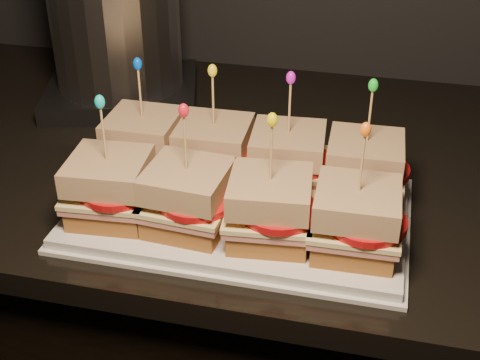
# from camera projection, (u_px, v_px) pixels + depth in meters

# --- Properties ---
(platter) EXTENTS (0.42, 0.26, 0.02)m
(platter) POSITION_uv_depth(u_px,v_px,m) (240.00, 210.00, 0.86)
(platter) COLOR silver
(platter) RESTS_ON granite_slab
(platter_rim) EXTENTS (0.43, 0.27, 0.01)m
(platter_rim) POSITION_uv_depth(u_px,v_px,m) (240.00, 214.00, 0.86)
(platter_rim) COLOR silver
(platter_rim) RESTS_ON granite_slab
(sandwich_0_bread_bot) EXTENTS (0.09, 0.09, 0.03)m
(sandwich_0_bread_bot) POSITION_uv_depth(u_px,v_px,m) (146.00, 160.00, 0.93)
(sandwich_0_bread_bot) COLOR brown
(sandwich_0_bread_bot) RESTS_ON platter
(sandwich_0_ham) EXTENTS (0.10, 0.10, 0.01)m
(sandwich_0_ham) POSITION_uv_depth(u_px,v_px,m) (145.00, 150.00, 0.92)
(sandwich_0_ham) COLOR #C66D64
(sandwich_0_ham) RESTS_ON sandwich_0_bread_bot
(sandwich_0_cheese) EXTENTS (0.10, 0.10, 0.01)m
(sandwich_0_cheese) POSITION_uv_depth(u_px,v_px,m) (144.00, 145.00, 0.92)
(sandwich_0_cheese) COLOR #F4E296
(sandwich_0_cheese) RESTS_ON sandwich_0_ham
(sandwich_0_tomato) EXTENTS (0.09, 0.09, 0.01)m
(sandwich_0_tomato) POSITION_uv_depth(u_px,v_px,m) (151.00, 143.00, 0.91)
(sandwich_0_tomato) COLOR red
(sandwich_0_tomato) RESTS_ON sandwich_0_cheese
(sandwich_0_bread_top) EXTENTS (0.09, 0.09, 0.03)m
(sandwich_0_bread_top) POSITION_uv_depth(u_px,v_px,m) (143.00, 127.00, 0.90)
(sandwich_0_bread_top) COLOR brown
(sandwich_0_bread_top) RESTS_ON sandwich_0_tomato
(sandwich_0_pick) EXTENTS (0.00, 0.00, 0.09)m
(sandwich_0_pick) POSITION_uv_depth(u_px,v_px,m) (140.00, 96.00, 0.88)
(sandwich_0_pick) COLOR tan
(sandwich_0_pick) RESTS_ON sandwich_0_bread_top
(sandwich_0_frill) EXTENTS (0.01, 0.01, 0.02)m
(sandwich_0_frill) POSITION_uv_depth(u_px,v_px,m) (138.00, 64.00, 0.85)
(sandwich_0_frill) COLOR blue
(sandwich_0_frill) RESTS_ON sandwich_0_pick
(sandwich_1_bread_bot) EXTENTS (0.09, 0.09, 0.03)m
(sandwich_1_bread_bot) POSITION_uv_depth(u_px,v_px,m) (215.00, 169.00, 0.91)
(sandwich_1_bread_bot) COLOR brown
(sandwich_1_bread_bot) RESTS_ON platter
(sandwich_1_ham) EXTENTS (0.10, 0.10, 0.01)m
(sandwich_1_ham) POSITION_uv_depth(u_px,v_px,m) (214.00, 158.00, 0.90)
(sandwich_1_ham) COLOR #C66D64
(sandwich_1_ham) RESTS_ON sandwich_1_bread_bot
(sandwich_1_cheese) EXTENTS (0.10, 0.10, 0.01)m
(sandwich_1_cheese) POSITION_uv_depth(u_px,v_px,m) (214.00, 153.00, 0.90)
(sandwich_1_cheese) COLOR #F4E296
(sandwich_1_cheese) RESTS_ON sandwich_1_ham
(sandwich_1_tomato) EXTENTS (0.09, 0.09, 0.01)m
(sandwich_1_tomato) POSITION_uv_depth(u_px,v_px,m) (222.00, 152.00, 0.89)
(sandwich_1_tomato) COLOR red
(sandwich_1_tomato) RESTS_ON sandwich_1_cheese
(sandwich_1_bread_top) EXTENTS (0.10, 0.10, 0.03)m
(sandwich_1_bread_top) POSITION_uv_depth(u_px,v_px,m) (214.00, 135.00, 0.88)
(sandwich_1_bread_top) COLOR brown
(sandwich_1_bread_top) RESTS_ON sandwich_1_tomato
(sandwich_1_pick) EXTENTS (0.00, 0.00, 0.09)m
(sandwich_1_pick) POSITION_uv_depth(u_px,v_px,m) (213.00, 103.00, 0.86)
(sandwich_1_pick) COLOR tan
(sandwich_1_pick) RESTS_ON sandwich_1_bread_top
(sandwich_1_frill) EXTENTS (0.01, 0.01, 0.02)m
(sandwich_1_frill) POSITION_uv_depth(u_px,v_px,m) (212.00, 71.00, 0.83)
(sandwich_1_frill) COLOR yellow
(sandwich_1_frill) RESTS_ON sandwich_1_pick
(sandwich_2_bread_bot) EXTENTS (0.10, 0.10, 0.03)m
(sandwich_2_bread_bot) POSITION_uv_depth(u_px,v_px,m) (287.00, 177.00, 0.89)
(sandwich_2_bread_bot) COLOR brown
(sandwich_2_bread_bot) RESTS_ON platter
(sandwich_2_ham) EXTENTS (0.11, 0.10, 0.01)m
(sandwich_2_ham) POSITION_uv_depth(u_px,v_px,m) (287.00, 167.00, 0.88)
(sandwich_2_ham) COLOR #C66D64
(sandwich_2_ham) RESTS_ON sandwich_2_bread_bot
(sandwich_2_cheese) EXTENTS (0.11, 0.11, 0.01)m
(sandwich_2_cheese) POSITION_uv_depth(u_px,v_px,m) (287.00, 162.00, 0.88)
(sandwich_2_cheese) COLOR #F4E296
(sandwich_2_cheese) RESTS_ON sandwich_2_ham
(sandwich_2_tomato) EXTENTS (0.09, 0.09, 0.01)m
(sandwich_2_tomato) POSITION_uv_depth(u_px,v_px,m) (296.00, 160.00, 0.87)
(sandwich_2_tomato) COLOR red
(sandwich_2_tomato) RESTS_ON sandwich_2_cheese
(sandwich_2_bread_top) EXTENTS (0.10, 0.10, 0.03)m
(sandwich_2_bread_top) POSITION_uv_depth(u_px,v_px,m) (288.00, 143.00, 0.86)
(sandwich_2_bread_top) COLOR brown
(sandwich_2_bread_top) RESTS_ON sandwich_2_tomato
(sandwich_2_pick) EXTENTS (0.00, 0.00, 0.09)m
(sandwich_2_pick) POSITION_uv_depth(u_px,v_px,m) (289.00, 111.00, 0.84)
(sandwich_2_pick) COLOR tan
(sandwich_2_pick) RESTS_ON sandwich_2_bread_top
(sandwich_2_frill) EXTENTS (0.01, 0.01, 0.02)m
(sandwich_2_frill) POSITION_uv_depth(u_px,v_px,m) (291.00, 78.00, 0.82)
(sandwich_2_frill) COLOR #C112C4
(sandwich_2_frill) RESTS_ON sandwich_2_pick
(sandwich_3_bread_bot) EXTENTS (0.09, 0.09, 0.03)m
(sandwich_3_bread_bot) POSITION_uv_depth(u_px,v_px,m) (362.00, 187.00, 0.87)
(sandwich_3_bread_bot) COLOR brown
(sandwich_3_bread_bot) RESTS_ON platter
(sandwich_3_ham) EXTENTS (0.10, 0.10, 0.01)m
(sandwich_3_ham) POSITION_uv_depth(u_px,v_px,m) (363.00, 176.00, 0.86)
(sandwich_3_ham) COLOR #C66D64
(sandwich_3_ham) RESTS_ON sandwich_3_bread_bot
(sandwich_3_cheese) EXTENTS (0.11, 0.10, 0.01)m
(sandwich_3_cheese) POSITION_uv_depth(u_px,v_px,m) (364.00, 171.00, 0.86)
(sandwich_3_cheese) COLOR #F4E296
(sandwich_3_cheese) RESTS_ON sandwich_3_ham
(sandwich_3_tomato) EXTENTS (0.09, 0.09, 0.01)m
(sandwich_3_tomato) POSITION_uv_depth(u_px,v_px,m) (373.00, 169.00, 0.85)
(sandwich_3_tomato) COLOR red
(sandwich_3_tomato) RESTS_ON sandwich_3_cheese
(sandwich_3_bread_top) EXTENTS (0.10, 0.10, 0.03)m
(sandwich_3_bread_top) POSITION_uv_depth(u_px,v_px,m) (366.00, 152.00, 0.84)
(sandwich_3_bread_top) COLOR brown
(sandwich_3_bread_top) RESTS_ON sandwich_3_tomato
(sandwich_3_pick) EXTENTS (0.00, 0.00, 0.09)m
(sandwich_3_pick) POSITION_uv_depth(u_px,v_px,m) (369.00, 119.00, 0.82)
(sandwich_3_pick) COLOR tan
(sandwich_3_pick) RESTS_ON sandwich_3_bread_top
(sandwich_3_frill) EXTENTS (0.01, 0.01, 0.02)m
(sandwich_3_frill) POSITION_uv_depth(u_px,v_px,m) (373.00, 85.00, 0.80)
(sandwich_3_frill) COLOR green
(sandwich_3_frill) RESTS_ON sandwich_3_pick
(sandwich_4_bread_bot) EXTENTS (0.10, 0.10, 0.03)m
(sandwich_4_bread_bot) POSITION_uv_depth(u_px,v_px,m) (112.00, 207.00, 0.83)
(sandwich_4_bread_bot) COLOR brown
(sandwich_4_bread_bot) RESTS_ON platter
(sandwich_4_ham) EXTENTS (0.11, 0.10, 0.01)m
(sandwich_4_ham) POSITION_uv_depth(u_px,v_px,m) (111.00, 195.00, 0.82)
(sandwich_4_ham) COLOR #C66D64
(sandwich_4_ham) RESTS_ON sandwich_4_bread_bot
(sandwich_4_cheese) EXTENTS (0.11, 0.11, 0.01)m
(sandwich_4_cheese) POSITION_uv_depth(u_px,v_px,m) (110.00, 190.00, 0.82)
(sandwich_4_cheese) COLOR #F4E296
(sandwich_4_cheese) RESTS_ON sandwich_4_ham
(sandwich_4_tomato) EXTENTS (0.09, 0.09, 0.01)m
(sandwich_4_tomato) POSITION_uv_depth(u_px,v_px,m) (117.00, 189.00, 0.81)
(sandwich_4_tomato) COLOR red
(sandwich_4_tomato) RESTS_ON sandwich_4_cheese
(sandwich_4_bread_top) EXTENTS (0.10, 0.10, 0.03)m
(sandwich_4_bread_top) POSITION_uv_depth(u_px,v_px,m) (108.00, 171.00, 0.80)
(sandwich_4_bread_top) COLOR brown
(sandwich_4_bread_top) RESTS_ON sandwich_4_tomato
(sandwich_4_pick) EXTENTS (0.00, 0.00, 0.09)m
(sandwich_4_pick) POSITION_uv_depth(u_px,v_px,m) (104.00, 137.00, 0.78)
(sandwich_4_pick) COLOR tan
(sandwich_4_pick) RESTS_ON sandwich_4_bread_top
(sandwich_4_frill) EXTENTS (0.01, 0.01, 0.02)m
(sandwich_4_frill) POSITION_uv_depth(u_px,v_px,m) (100.00, 102.00, 0.76)
(sandwich_4_frill) COLOR #0FB5B4
(sandwich_4_frill) RESTS_ON sandwich_4_pick
(sandwich_5_bread_bot) EXTENTS (0.10, 0.10, 0.03)m
(sandwich_5_bread_bot) POSITION_uv_depth(u_px,v_px,m) (189.00, 217.00, 0.81)
(sandwich_5_bread_bot) COLOR brown
(sandwich_5_bread_bot) RESTS_ON platter
(sandwich_5_ham) EXTENTS (0.11, 0.10, 0.01)m
(sandwich_5_ham) POSITION_uv_depth(u_px,v_px,m) (188.00, 206.00, 0.80)
(sandwich_5_ham) COLOR #C66D64
(sandwich_5_ham) RESTS_ON sandwich_5_bread_bot
(sandwich_5_cheese) EXTENTS (0.11, 0.11, 0.01)m
(sandwich_5_cheese) POSITION_uv_depth(u_px,v_px,m) (188.00, 201.00, 0.80)
(sandwich_5_cheese) COLOR #F4E296
(sandwich_5_cheese) RESTS_ON sandwich_5_ham
(sandwich_5_tomato) EXTENTS (0.09, 0.09, 0.01)m
(sandwich_5_tomato) POSITION_uv_depth(u_px,v_px,m) (196.00, 199.00, 0.79)
(sandwich_5_tomato) COLOR red
(sandwich_5_tomato) RESTS_ON sandwich_5_cheese
(sandwich_5_bread_top) EXTENTS (0.10, 0.10, 0.03)m
(sandwich_5_bread_top) POSITION_uv_depth(u_px,v_px,m) (187.00, 181.00, 0.78)
(sandwich_5_bread_top) COLOR brown
(sandwich_5_bread_top) RESTS_ON sandwich_5_tomato
(sandwich_5_pick) EXTENTS (0.00, 0.00, 0.09)m
(sandwich_5_pick) POSITION_uv_depth(u_px,v_px,m) (185.00, 146.00, 0.76)
(sandwich_5_pick) COLOR tan
(sandwich_5_pick) RESTS_ON sandwich_5_bread_top
(sandwich_5_frill) EXTENTS (0.01, 0.01, 0.02)m
(sandwich_5_frill) POSITION_uv_depth(u_px,v_px,m) (184.00, 111.00, 0.74)
(sandwich_5_frill) COLOR red
(sandwich_5_frill) RESTS_ON sandwich_5_pick
(sandwich_6_bread_bot) EXTENTS (0.10, 0.10, 0.03)m
(sandwich_6_bread_bot) POSITION_uv_depth(u_px,v_px,m) (269.00, 228.00, 0.79)
(sandwich_6_bread_bot) COLOR brown
(sandwich_6_bread_bot) RESTS_ON platter
(sandwich_6_ham) EXTENTS (0.11, 0.11, 0.01)m
(sandwich_6_ham) POSITION_uv_depth(u_px,v_px,m) (269.00, 216.00, 0.78)
(sandwich_6_ham) COLOR #C66D64
(sandwich_6_ham) RESTS_ON sandwich_6_bread_bot
(sandwich_6_cheese) EXTENTS (0.11, 0.11, 0.01)m
(sandwich_6_cheese) POSITION_uv_depth(u_px,v_px,m) (270.00, 211.00, 0.78)
(sandwich_6_cheese) COLOR #F4E296
(sandwich_6_cheese) RESTS_ON sandwich_6_ham
(sandwich_6_tomato) EXTENTS (0.09, 0.09, 0.01)m
(sandwich_6_tomato) POSITION_uv_depth(u_px,v_px,m) (279.00, 210.00, 0.77)
(sandwich_6_tomato) COLOR red
(sandwich_6_tomato) RESTS_ON sandwich_6_cheese
(sandwich_6_bread_top) EXTENTS (0.10, 0.10, 0.03)m
(sandwich_6_bread_top) POSITION_uv_depth(u_px,v_px,m) (270.00, 191.00, 0.76)
(sandwich_6_bread_top) COLOR brown
(sandwich_6_bread_top) RESTS_ON sandwich_6_tomato
(sandwich_6_pick) EXTENTS (0.00, 0.00, 0.09)m
(sandwich_6_pick) POSITION_uv_depth(u_px,v_px,m) (271.00, 156.00, 0.74)
(sandwich_6_pick) COLOR tan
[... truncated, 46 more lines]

